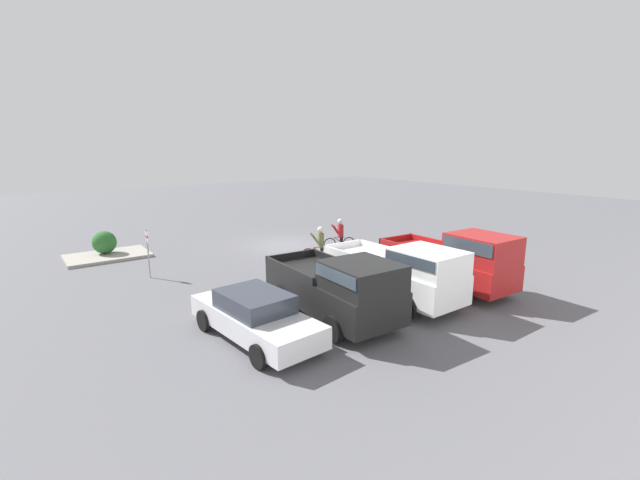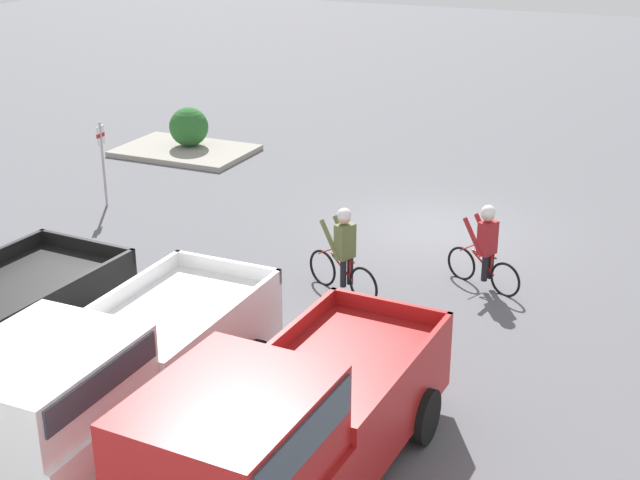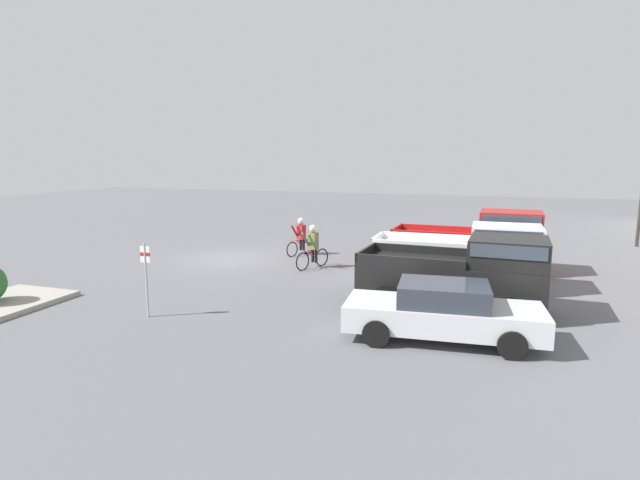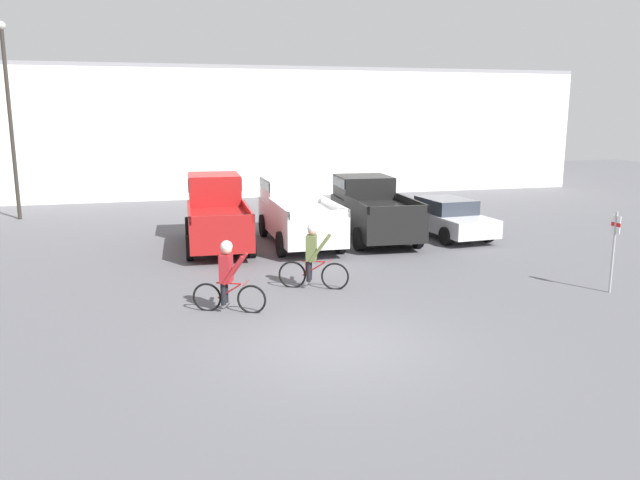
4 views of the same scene
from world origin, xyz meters
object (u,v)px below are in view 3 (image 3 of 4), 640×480
object	(u,v)px
pickup_truck_2	(465,271)
cyclist_0	(313,246)
fire_lane_sign	(146,272)
pickup_truck_0	(480,239)
sedan_0	(443,311)
pickup_truck_1	(468,254)
cyclist_1	(301,236)

from	to	relation	value
pickup_truck_2	cyclist_0	size ratio (longest dim) A/B	3.02
pickup_truck_2	fire_lane_sign	world-z (taller)	pickup_truck_2
pickup_truck_0	sedan_0	distance (m)	8.42
pickup_truck_2	cyclist_0	bearing A→B (deg)	-121.95
sedan_0	fire_lane_sign	world-z (taller)	fire_lane_sign
pickup_truck_0	fire_lane_sign	distance (m)	12.58
pickup_truck_2	sedan_0	xyz separation A→B (m)	(2.78, -0.39, -0.41)
pickup_truck_1	cyclist_1	xyz separation A→B (m)	(-3.28, -7.36, -0.23)
sedan_0	cyclist_0	bearing A→B (deg)	-139.31
pickup_truck_2	cyclist_1	size ratio (longest dim) A/B	3.10
fire_lane_sign	pickup_truck_2	bearing A→B (deg)	113.15
cyclist_1	fire_lane_sign	size ratio (longest dim) A/B	0.82
fire_lane_sign	pickup_truck_0	bearing A→B (deg)	136.64
pickup_truck_0	pickup_truck_2	world-z (taller)	pickup_truck_0
pickup_truck_1	pickup_truck_2	xyz separation A→B (m)	(2.82, 0.02, 0.00)
pickup_truck_1	cyclist_0	distance (m)	6.03
pickup_truck_1	fire_lane_sign	distance (m)	10.45
pickup_truck_2	cyclist_0	world-z (taller)	pickup_truck_2
sedan_0	cyclist_0	xyz separation A→B (m)	(-6.51, -5.60, 0.18)
cyclist_1	fire_lane_sign	xyz separation A→B (m)	(9.65, -0.92, 0.39)
pickup_truck_0	cyclist_0	world-z (taller)	pickup_truck_0
cyclist_1	pickup_truck_0	bearing A→B (deg)	86.29
sedan_0	cyclist_0	distance (m)	8.59
cyclist_1	fire_lane_sign	distance (m)	9.70
pickup_truck_1	pickup_truck_2	bearing A→B (deg)	0.47
pickup_truck_0	cyclist_0	bearing A→B (deg)	-73.55
pickup_truck_1	sedan_0	world-z (taller)	pickup_truck_1
pickup_truck_0	fire_lane_sign	xyz separation A→B (m)	(9.15, -8.64, 0.08)
sedan_0	cyclist_1	bearing A→B (deg)	-141.75
pickup_truck_2	sedan_0	world-z (taller)	pickup_truck_2
pickup_truck_0	sedan_0	bearing A→B (deg)	-4.92
pickup_truck_2	sedan_0	size ratio (longest dim) A/B	1.11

